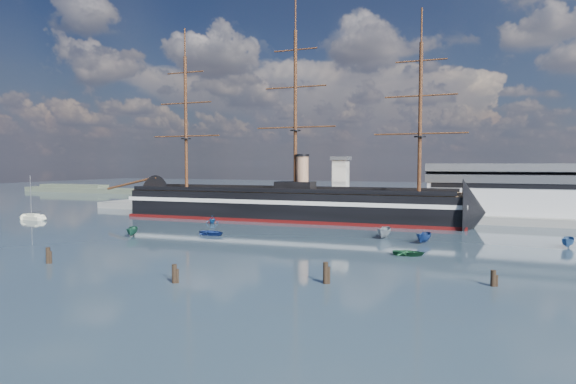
% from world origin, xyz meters
% --- Properties ---
extents(ground, '(600.00, 600.00, 0.00)m').
position_xyz_m(ground, '(0.00, 40.00, 0.00)').
color(ground, '#293642').
rests_on(ground, ground).
extents(quay, '(180.00, 18.00, 2.00)m').
position_xyz_m(quay, '(10.00, 76.00, 0.00)').
color(quay, slate).
rests_on(quay, ground).
extents(warehouse, '(63.00, 21.00, 11.60)m').
position_xyz_m(warehouse, '(58.00, 80.00, 7.98)').
color(warehouse, '#B7BABC').
rests_on(warehouse, ground).
extents(quay_tower, '(5.00, 5.00, 15.00)m').
position_xyz_m(quay_tower, '(3.00, 73.00, 9.75)').
color(quay_tower, silver).
rests_on(quay_tower, ground).
extents(shoreline, '(120.00, 10.00, 4.00)m').
position_xyz_m(shoreline, '(-139.23, 135.00, 1.45)').
color(shoreline, '#3F4C38').
rests_on(shoreline, ground).
extents(warship, '(113.22, 20.14, 53.94)m').
position_xyz_m(warship, '(-9.61, 60.00, 4.04)').
color(warship, black).
rests_on(warship, ground).
extents(sailboat, '(7.71, 3.26, 11.96)m').
position_xyz_m(sailboat, '(-70.84, 33.86, 0.76)').
color(sailboat, beige).
rests_on(sailboat, ground).
extents(motorboat_a, '(6.37, 4.84, 2.42)m').
position_xyz_m(motorboat_a, '(-26.82, 20.32, 0.00)').
color(motorboat_a, '#1F5740').
rests_on(motorboat_a, ground).
extents(motorboat_b, '(1.82, 3.65, 1.64)m').
position_xyz_m(motorboat_b, '(-12.39, 27.85, 0.00)').
color(motorboat_b, navy).
rests_on(motorboat_b, ground).
extents(motorboat_c, '(6.47, 3.65, 2.44)m').
position_xyz_m(motorboat_c, '(30.06, 34.09, 0.00)').
color(motorboat_c, navy).
rests_on(motorboat_c, ground).
extents(motorboat_d, '(6.40, 4.44, 2.16)m').
position_xyz_m(motorboat_d, '(-22.69, 45.36, 0.00)').
color(motorboat_d, navy).
rests_on(motorboat_d, ground).
extents(motorboat_e, '(1.54, 3.28, 1.49)m').
position_xyz_m(motorboat_e, '(29.10, 20.07, 0.00)').
color(motorboat_e, '#1C5230').
rests_on(motorboat_e, ground).
extents(motorboat_f, '(6.22, 3.63, 2.34)m').
position_xyz_m(motorboat_f, '(54.56, 38.19, 0.00)').
color(motorboat_f, '#2C5286').
rests_on(motorboat_f, ground).
extents(motorboat_g, '(6.88, 3.02, 2.68)m').
position_xyz_m(motorboat_g, '(21.95, 37.43, 0.00)').
color(motorboat_g, gray).
rests_on(motorboat_g, ground).
extents(piling_near_left, '(0.64, 0.64, 3.14)m').
position_xyz_m(piling_near_left, '(-20.50, -6.24, 0.00)').
color(piling_near_left, black).
rests_on(piling_near_left, ground).
extents(piling_near_mid, '(0.64, 0.64, 3.07)m').
position_xyz_m(piling_near_mid, '(4.14, -9.20, 0.00)').
color(piling_near_mid, black).
rests_on(piling_near_mid, ground).
extents(piling_near_right, '(0.64, 0.64, 3.41)m').
position_xyz_m(piling_near_right, '(21.92, -2.50, 0.00)').
color(piling_near_right, black).
rests_on(piling_near_right, ground).
extents(piling_far_right, '(0.64, 0.64, 2.69)m').
position_xyz_m(piling_far_right, '(41.39, 3.83, 0.00)').
color(piling_far_right, black).
rests_on(piling_far_right, ground).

